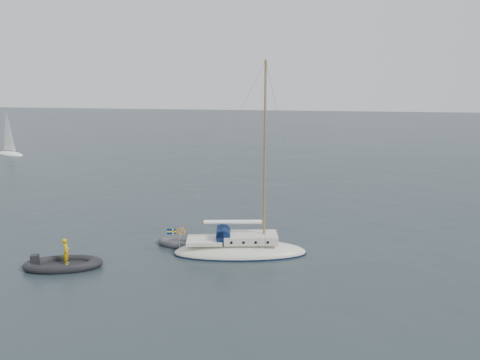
# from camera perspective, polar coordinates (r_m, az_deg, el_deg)

# --- Properties ---
(ground) EXTENTS (300.00, 300.00, 0.00)m
(ground) POSITION_cam_1_polar(r_m,az_deg,el_deg) (29.33, 0.52, -8.33)
(ground) COLOR black
(ground) RESTS_ON ground
(sailboat) EXTENTS (8.33, 2.50, 11.86)m
(sailboat) POSITION_cam_1_polar(r_m,az_deg,el_deg) (28.06, 0.04, -7.33)
(sailboat) COLOR beige
(sailboat) RESTS_ON ground
(dinghy) EXTENTS (2.90, 1.31, 0.42)m
(dinghy) POSITION_cam_1_polar(r_m,az_deg,el_deg) (29.95, -7.54, -7.63)
(dinghy) COLOR #454549
(dinghy) RESTS_ON ground
(rib) EXTENTS (4.34, 1.97, 1.73)m
(rib) POSITION_cam_1_polar(r_m,az_deg,el_deg) (28.06, -20.80, -9.49)
(rib) COLOR black
(rib) RESTS_ON ground
(distant_yacht_a) EXTENTS (5.43, 2.90, 7.20)m
(distant_yacht_a) POSITION_cam_1_polar(r_m,az_deg,el_deg) (74.34, -26.44, 5.12)
(distant_yacht_a) COLOR white
(distant_yacht_a) RESTS_ON ground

